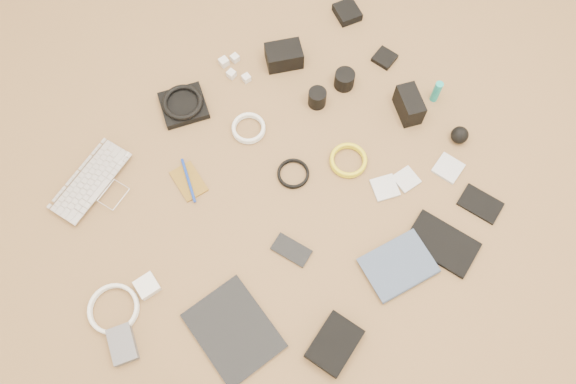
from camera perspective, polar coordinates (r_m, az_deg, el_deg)
laptop at (r=1.88m, az=-18.42°, el=0.40°), size 0.35×0.30×0.02m
headphone_pouch at (r=1.95m, az=-10.55°, el=8.63°), size 0.18×0.17×0.03m
headphones at (r=1.93m, az=-10.66°, el=8.96°), size 0.17×0.17×0.02m
charger_a at (r=2.00m, az=-5.77°, el=11.83°), size 0.03×0.03×0.02m
charger_b at (r=2.03m, az=-6.53°, el=12.99°), size 0.03×0.03×0.03m
charger_c at (r=2.03m, az=-5.41°, el=13.39°), size 0.03×0.03×0.02m
charger_d at (r=1.98m, az=-4.25°, el=11.47°), size 0.03×0.03×0.02m
dslr_camera at (r=2.00m, az=-0.41°, el=13.67°), size 0.15×0.13×0.07m
lens_pouch at (r=2.16m, az=6.03°, el=17.70°), size 0.09×0.10×0.03m
notebook_olive at (r=1.83m, az=-10.04°, el=1.08°), size 0.08×0.12×0.01m
pen_blue at (r=1.82m, az=-10.09°, el=1.18°), size 0.05×0.15×0.01m
cable_white_a at (r=1.88m, az=-4.01°, el=6.38°), size 0.15×0.15×0.01m
lens_a at (r=1.91m, az=2.99°, el=9.52°), size 0.06×0.06×0.07m
lens_b at (r=1.96m, az=5.75°, el=11.30°), size 0.08×0.08×0.06m
card_reader at (r=2.06m, az=9.78°, el=13.27°), size 0.09×0.09×0.02m
power_brick at (r=1.73m, az=-14.12°, el=-9.24°), size 0.06×0.06×0.03m
cable_white_b at (r=1.75m, az=-17.25°, el=-11.30°), size 0.15×0.15×0.01m
cable_black at (r=1.81m, az=0.53°, el=1.82°), size 0.13×0.13×0.01m
cable_yellow at (r=1.84m, az=6.12°, el=3.13°), size 0.13×0.13×0.01m
flash at (r=1.93m, az=12.20°, el=8.65°), size 0.10×0.13×0.09m
lens_cleaner at (r=1.97m, az=14.85°, el=9.83°), size 0.03×0.03×0.09m
battery_charger at (r=1.72m, az=-16.46°, el=-14.63°), size 0.09×0.12×0.03m
tablet at (r=1.67m, az=-5.54°, el=-13.84°), size 0.21×0.27×0.01m
phone at (r=1.72m, az=0.35°, el=-5.92°), size 0.10×0.13×0.01m
filter_case_left at (r=1.82m, az=9.81°, el=0.43°), size 0.10×0.10×0.01m
filter_case_mid at (r=1.84m, az=11.92°, el=1.26°), size 0.07×0.07×0.01m
filter_case_right at (r=1.89m, az=15.96°, el=2.35°), size 0.10×0.10×0.01m
air_blower at (r=1.93m, az=17.04°, el=5.56°), size 0.07×0.07×0.06m
drive_case at (r=1.65m, az=4.74°, el=-15.13°), size 0.18×0.16×0.04m
paperback at (r=1.72m, az=12.50°, el=-9.48°), size 0.22×0.17×0.02m
notebook_black_a at (r=1.79m, az=15.38°, el=-5.07°), size 0.20×0.24×0.01m
notebook_black_b at (r=1.87m, az=18.95°, el=-1.15°), size 0.12×0.15×0.01m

